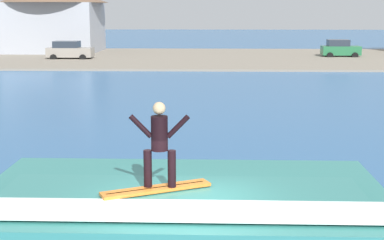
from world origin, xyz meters
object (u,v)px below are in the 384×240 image
(car_far_shore, at_px, (340,49))
(surfboard, at_px, (156,189))
(car_near_shore, at_px, (69,50))
(house_with_chimney, at_px, (55,15))
(wave_crest, at_px, (183,220))
(surfer, at_px, (159,140))

(car_far_shore, bearing_deg, surfboard, -106.14)
(car_near_shore, relative_size, car_far_shore, 1.14)
(surfboard, distance_m, house_with_chimney, 56.51)
(wave_crest, bearing_deg, surfer, -129.59)
(surfboard, relative_size, car_near_shore, 0.48)
(wave_crest, height_order, surfboard, surfboard)
(surfboard, relative_size, surfer, 1.27)
(surfboard, xyz_separation_m, surfer, (0.07, 0.05, 0.95))
(surfer, xyz_separation_m, car_near_shore, (-12.91, 44.99, -1.53))
(house_with_chimney, bearing_deg, wave_crest, -72.27)
(wave_crest, bearing_deg, surfboard, -131.35)
(wave_crest, xyz_separation_m, surfer, (-0.42, -0.51, 1.77))
(surfer, distance_m, house_with_chimney, 56.45)
(car_far_shore, distance_m, house_with_chimney, 31.27)
(car_far_shore, relative_size, house_with_chimney, 0.32)
(surfboard, xyz_separation_m, house_with_chimney, (-16.59, 53.96, 2.66))
(car_far_shore, bearing_deg, house_with_chimney, 169.66)
(surfer, bearing_deg, surfboard, -145.89)
(car_near_shore, bearing_deg, house_with_chimney, 112.82)
(surfer, height_order, house_with_chimney, house_with_chimney)
(surfer, height_order, car_near_shore, surfer)
(surfboard, bearing_deg, wave_crest, 48.65)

